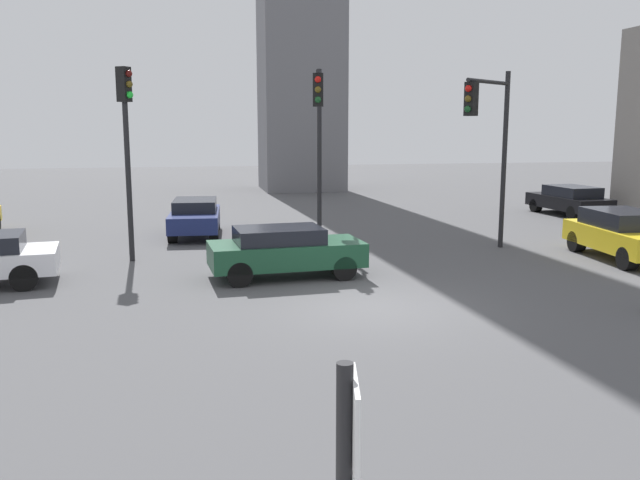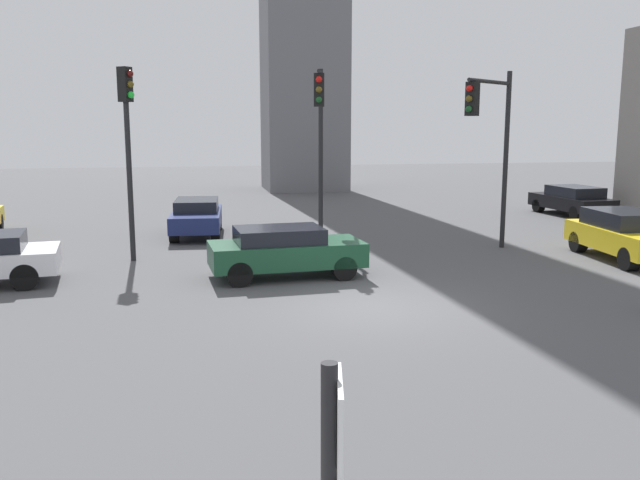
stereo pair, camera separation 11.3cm
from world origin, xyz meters
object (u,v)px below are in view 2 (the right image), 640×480
(car_5, at_px, (626,234))
(car_2, at_px, (572,200))
(traffic_light_1, at_px, (491,128))
(car_4, at_px, (197,216))
(traffic_light_2, at_px, (320,122))
(traffic_light_3, at_px, (128,129))
(car_1, at_px, (285,250))

(car_5, bearing_deg, car_2, 161.05)
(traffic_light_1, xyz_separation_m, car_4, (-9.13, 5.13, -3.25))
(car_2, relative_size, car_5, 0.99)
(traffic_light_2, xyz_separation_m, car_2, (12.76, 5.62, -3.44))
(car_4, bearing_deg, traffic_light_3, -20.21)
(traffic_light_2, distance_m, car_4, 6.19)
(traffic_light_1, relative_size, car_2, 1.35)
(car_1, relative_size, car_5, 0.98)
(car_4, bearing_deg, traffic_light_2, 55.36)
(car_4, bearing_deg, car_2, 102.15)
(traffic_light_1, distance_m, car_2, 11.22)
(traffic_light_1, height_order, traffic_light_2, traffic_light_2)
(car_1, distance_m, car_4, 7.80)
(car_2, distance_m, car_4, 16.96)
(traffic_light_2, relative_size, traffic_light_3, 1.04)
(car_5, bearing_deg, traffic_light_2, -109.93)
(car_1, bearing_deg, traffic_light_2, 63.08)
(traffic_light_1, relative_size, car_4, 1.37)
(traffic_light_1, height_order, car_2, traffic_light_1)
(car_2, height_order, car_5, car_5)
(car_4, bearing_deg, traffic_light_1, 64.70)
(car_2, xyz_separation_m, car_5, (-4.02, -9.50, 0.07))
(car_1, relative_size, car_4, 0.99)
(car_1, xyz_separation_m, car_4, (-2.23, 7.47, -0.01))
(traffic_light_1, distance_m, car_5, 5.23)
(car_2, distance_m, car_5, 10.31)
(traffic_light_3, bearing_deg, traffic_light_2, 47.24)
(traffic_light_2, xyz_separation_m, traffic_light_3, (-5.99, -1.13, -0.19))
(car_1, distance_m, car_2, 17.58)
(car_1, bearing_deg, car_2, 30.12)
(traffic_light_2, height_order, car_1, traffic_light_2)
(traffic_light_1, xyz_separation_m, traffic_light_3, (-11.09, 0.78, -0.02))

